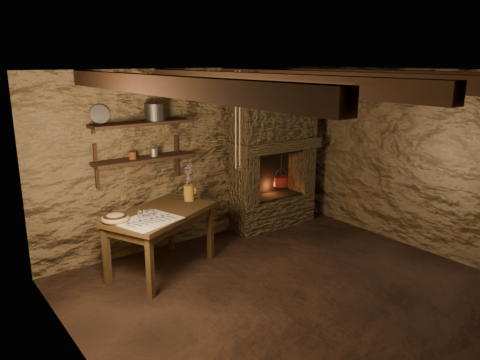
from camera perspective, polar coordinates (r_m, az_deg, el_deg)
floor at (r=5.41m, az=6.08°, el=-13.28°), size 4.50×4.50×0.00m
back_wall at (r=6.53m, az=-5.56°, el=2.83°), size 4.50×0.04×2.40m
left_wall at (r=3.87m, az=-19.00°, el=-6.18°), size 0.04×4.00×2.40m
right_wall at (r=6.67m, az=20.81°, el=2.19°), size 0.04×4.00×2.40m
ceiling at (r=4.79m, az=6.86°, el=13.05°), size 4.50×4.00×0.04m
beam_far_left at (r=3.92m, az=-9.72°, el=11.33°), size 0.14×3.95×0.16m
beam_mid_left at (r=4.46m, az=2.04°, el=11.89°), size 0.14×3.95×0.16m
beam_mid_right at (r=5.14m, az=10.99°, el=11.99°), size 0.14×3.95×0.16m
beam_far_right at (r=5.92m, az=17.73°, el=11.87°), size 0.14×3.95×0.16m
shelf_lower at (r=5.98m, az=-11.79°, el=2.50°), size 1.25×0.30×0.04m
shelf_upper at (r=5.91m, az=-12.01°, el=6.77°), size 1.25×0.30×0.04m
hearth at (r=7.06m, az=4.16°, el=3.97°), size 1.43×0.51×2.30m
work_table at (r=5.76m, az=-9.54°, el=-7.12°), size 1.53×1.25×0.76m
linen_cloth at (r=5.34m, az=-11.02°, el=-4.89°), size 0.75×0.67×0.01m
pewter_cutlery_row at (r=5.32m, az=-10.93°, el=-4.85°), size 0.57×0.35×0.01m
drinking_glasses at (r=5.44m, az=-11.41°, el=-4.05°), size 0.20×0.06×0.08m
stoneware_jug at (r=5.98m, az=-6.25°, el=-0.65°), size 0.17×0.17×0.46m
wooden_bowl at (r=5.39m, az=-14.95°, el=-4.56°), size 0.38×0.38×0.11m
iron_stockpot at (r=5.98m, az=-10.32°, el=8.07°), size 0.32×0.32×0.19m
tin_pan at (r=5.81m, az=-16.75°, el=7.68°), size 0.24×0.14×0.23m
small_kettle at (r=6.03m, az=-10.46°, el=3.34°), size 0.16×0.13×0.15m
rusty_tin at (r=5.92m, az=-12.97°, el=2.94°), size 0.09×0.09×0.09m
red_pot at (r=7.20m, az=4.99°, el=-0.08°), size 0.24×0.22×0.54m
hanging_ropes at (r=5.67m, az=-0.27°, el=7.29°), size 0.08×0.08×1.20m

